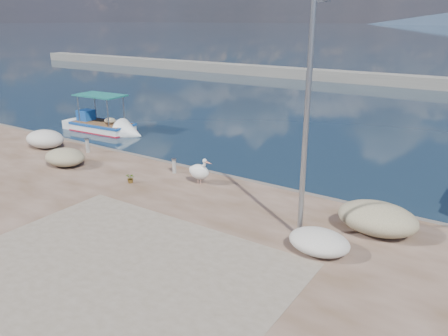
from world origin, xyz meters
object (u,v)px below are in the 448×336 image
(pelican, at_px, (199,171))
(bollard_near, at_px, (174,165))
(lamp_post, at_px, (306,132))
(boat_left, at_px, (102,128))

(pelican, height_order, bollard_near, pelican)
(lamp_post, distance_m, bollard_near, 7.92)
(pelican, distance_m, bollard_near, 1.77)
(pelican, xyz_separation_m, lamp_post, (5.27, -1.90, 2.77))
(boat_left, relative_size, pelican, 4.94)
(lamp_post, bearing_deg, bollard_near, 161.42)
(boat_left, relative_size, bollard_near, 8.82)
(lamp_post, relative_size, bollard_near, 10.63)
(pelican, relative_size, bollard_near, 1.79)
(pelican, relative_size, lamp_post, 0.17)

